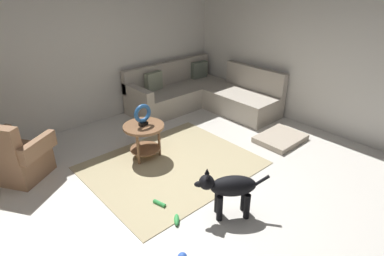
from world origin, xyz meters
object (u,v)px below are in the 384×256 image
dog_toy_rope (159,203)px  dog_toy_bone (177,220)px  armchair (16,158)px  torus_sculpture (143,114)px  dog (229,188)px  dog_bed_mat (280,138)px  side_table (144,133)px  sectional_couch (201,95)px

dog_toy_rope → dog_toy_bone: 0.36m
armchair → torus_sculpture: size_ratio=3.06×
armchair → dog: 2.84m
dog_toy_bone → dog: bearing=-30.6°
torus_sculpture → dog: size_ratio=0.46×
dog_toy_rope → torus_sculpture: bearing=63.7°
dog_bed_mat → dog_toy_rope: bearing=179.1°
armchair → torus_sculpture: 1.76m
dog_toy_rope → dog_toy_bone: (-0.03, -0.36, 0.00)m
armchair → dog_toy_bone: 2.34m
side_table → dog_toy_rope: side_table is taller
dog_toy_bone → sectional_couch: bearing=41.8°
armchair → side_table: armchair is taller
sectional_couch → side_table: 2.17m
torus_sculpture → dog_bed_mat: 2.35m
sectional_couch → dog_toy_rope: size_ratio=13.17×
torus_sculpture → dog_toy_bone: bearing=-111.1°
side_table → dog_toy_rope: 1.22m
side_table → dog_toy_rope: size_ratio=3.51×
dog_bed_mat → dog_toy_bone: size_ratio=4.44×
sectional_couch → dog_bed_mat: (-0.01, -1.94, -0.24)m
torus_sculpture → dog_toy_bone: (-0.54, -1.39, -0.68)m
side_table → dog_toy_bone: 1.54m
sectional_couch → armchair: (-3.56, -0.18, 0.03)m
dog → armchair: bearing=69.3°
dog_bed_mat → dog: (-2.00, -0.62, 0.33)m
armchair → dog_toy_rope: size_ratio=5.85×
dog_bed_mat → dog_toy_bone: (-2.52, -0.32, -0.01)m
sectional_couch → side_table: bearing=-156.5°
armchair → dog: armchair is taller
torus_sculpture → dog_toy_rope: size_ratio=1.91×
dog → dog_toy_bone: (-0.52, 0.30, -0.35)m
side_table → sectional_couch: bearing=23.5°
dog_bed_mat → sectional_couch: bearing=89.8°
dog_bed_mat → torus_sculpture: bearing=151.5°
torus_sculpture → armchair: bearing=156.5°
sectional_couch → dog_toy_bone: bearing=-138.2°
torus_sculpture → dog_toy_bone: size_ratio=1.81×
armchair → side_table: bearing=32.7°
side_table → torus_sculpture: size_ratio=1.84×
dog_bed_mat → dog: 2.12m
sectional_couch → torus_sculpture: bearing=-156.5°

